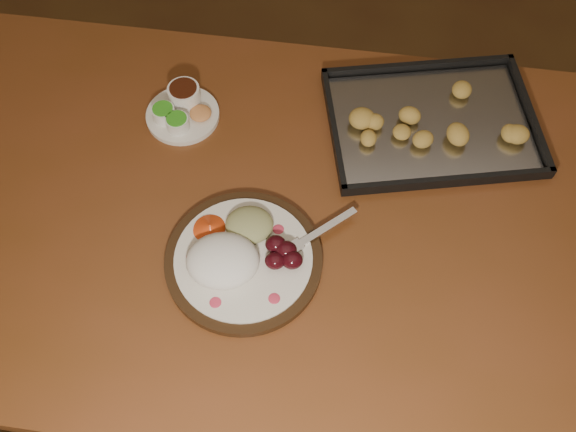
{
  "coord_description": "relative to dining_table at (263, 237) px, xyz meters",
  "views": [
    {
      "loc": [
        -0.18,
        -0.73,
        1.81
      ],
      "look_at": [
        -0.18,
        -0.12,
        0.77
      ],
      "focal_mm": 40.0,
      "sensor_mm": 36.0,
      "label": 1
    }
  ],
  "objects": [
    {
      "name": "dinner_plate",
      "position": [
        -0.04,
        -0.1,
        0.12
      ],
      "size": [
        0.35,
        0.29,
        0.07
      ],
      "rotation": [
        0.0,
        0.0,
        0.23
      ],
      "color": "black",
      "rests_on": "dining_table"
    },
    {
      "name": "ground",
      "position": [
        0.23,
        0.1,
        -0.65
      ],
      "size": [
        4.0,
        4.0,
        0.0
      ],
      "primitive_type": "plane",
      "color": "brown",
      "rests_on": "ground"
    },
    {
      "name": "condiment_saucer",
      "position": [
        -0.17,
        0.24,
        0.12
      ],
      "size": [
        0.15,
        0.15,
        0.05
      ],
      "rotation": [
        0.0,
        0.0,
        -0.38
      ],
      "color": "silver",
      "rests_on": "dining_table"
    },
    {
      "name": "baking_tray",
      "position": [
        0.35,
        0.21,
        0.11
      ],
      "size": [
        0.45,
        0.35,
        0.04
      ],
      "rotation": [
        0.0,
        0.0,
        0.1
      ],
      "color": "black",
      "rests_on": "dining_table"
    },
    {
      "name": "dining_table",
      "position": [
        0.0,
        0.0,
        0.0
      ],
      "size": [
        1.61,
        1.1,
        0.75
      ],
      "rotation": [
        0.0,
        0.0,
        -0.14
      ],
      "color": "brown",
      "rests_on": "ground"
    }
  ]
}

